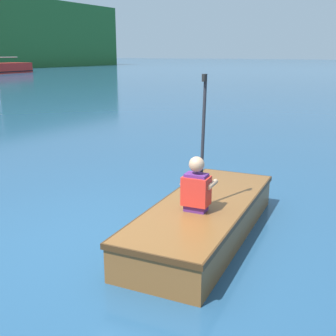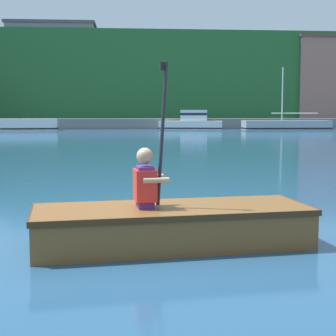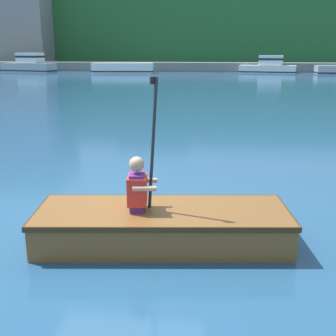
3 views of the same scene
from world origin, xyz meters
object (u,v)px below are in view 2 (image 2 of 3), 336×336
(moored_boat_dock_west_inner, at_px, (192,122))
(moored_boat_dock_center_far, at_px, (286,125))
(rowboat_foreground, at_px, (176,223))
(moored_boat_dock_east_inner, at_px, (20,125))
(person_paddler, at_px, (146,180))

(moored_boat_dock_west_inner, xyz_separation_m, moored_boat_dock_center_far, (7.80, -1.22, -0.23))
(moored_boat_dock_center_far, distance_m, rowboat_foreground, 39.14)
(moored_boat_dock_east_inner, bearing_deg, moored_boat_dock_west_inner, 6.72)
(person_paddler, bearing_deg, moored_boat_dock_west_inner, 82.09)
(moored_boat_dock_center_far, xyz_separation_m, person_paddler, (-13.12, -37.02, 0.33))
(rowboat_foreground, distance_m, person_paddler, 0.56)
(moored_boat_dock_center_far, bearing_deg, rowboat_foreground, -109.10)
(moored_boat_dock_west_inner, relative_size, moored_boat_dock_center_far, 0.77)
(moored_boat_dock_east_inner, height_order, person_paddler, person_paddler)
(moored_boat_dock_west_inner, bearing_deg, moored_boat_dock_east_inner, -173.28)
(moored_boat_dock_east_inner, xyz_separation_m, rowboat_foreground, (9.00, -36.56, -0.21))
(moored_boat_dock_west_inner, bearing_deg, moored_boat_dock_center_far, -8.91)
(person_paddler, bearing_deg, moored_boat_dock_center_far, 70.49)
(moored_boat_dock_west_inner, relative_size, rowboat_foreground, 1.86)
(rowboat_foreground, bearing_deg, moored_boat_dock_east_inner, 103.82)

